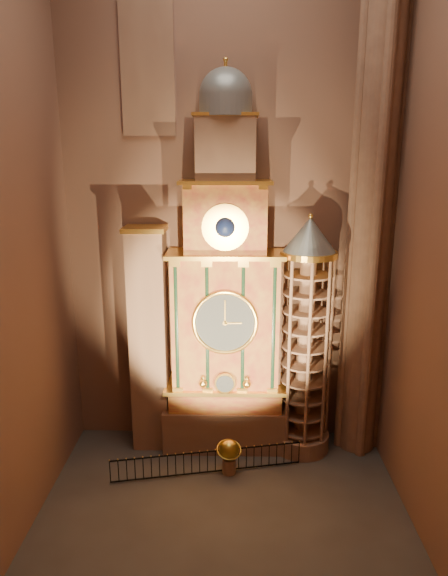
{
  "coord_description": "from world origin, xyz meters",
  "views": [
    {
      "loc": [
        0.36,
        -16.46,
        13.19
      ],
      "look_at": [
        -0.02,
        3.0,
        8.06
      ],
      "focal_mm": 32.0,
      "sensor_mm": 36.0,
      "label": 1
    }
  ],
  "objects_px": {
    "astronomical_clock": "(225,307)",
    "iron_railing": "(208,462)",
    "stair_turret": "(305,340)",
    "portrait_tower": "(149,340)",
    "celestial_globe": "(229,453)"
  },
  "relations": [
    {
      "from": "astronomical_clock",
      "to": "iron_railing",
      "type": "distance_m",
      "value": 6.6
    },
    {
      "from": "iron_railing",
      "to": "stair_turret",
      "type": "bearing_deg",
      "value": 26.65
    },
    {
      "from": "astronomical_clock",
      "to": "stair_turret",
      "type": "relative_size",
      "value": 1.55
    },
    {
      "from": "portrait_tower",
      "to": "celestial_globe",
      "type": "height_order",
      "value": "portrait_tower"
    },
    {
      "from": "celestial_globe",
      "to": "iron_railing",
      "type": "bearing_deg",
      "value": -173.32
    },
    {
      "from": "astronomical_clock",
      "to": "portrait_tower",
      "type": "relative_size",
      "value": 1.64
    },
    {
      "from": "portrait_tower",
      "to": "iron_railing",
      "type": "height_order",
      "value": "portrait_tower"
    },
    {
      "from": "portrait_tower",
      "to": "iron_railing",
      "type": "relative_size",
      "value": 1.29
    },
    {
      "from": "stair_turret",
      "to": "celestial_globe",
      "type": "relative_size",
      "value": 7.03
    },
    {
      "from": "portrait_tower",
      "to": "stair_turret",
      "type": "relative_size",
      "value": 0.94
    },
    {
      "from": "astronomical_clock",
      "to": "iron_railing",
      "type": "bearing_deg",
      "value": -106.69
    },
    {
      "from": "astronomical_clock",
      "to": "stair_turret",
      "type": "bearing_deg",
      "value": -4.3
    },
    {
      "from": "celestial_globe",
      "to": "iron_railing",
      "type": "xyz_separation_m",
      "value": [
        -0.91,
        -0.11,
        -0.36
      ]
    },
    {
      "from": "portrait_tower",
      "to": "stair_turret",
      "type": "height_order",
      "value": "stair_turret"
    },
    {
      "from": "astronomical_clock",
      "to": "portrait_tower",
      "type": "xyz_separation_m",
      "value": [
        -3.4,
        0.02,
        -1.53
      ]
    }
  ]
}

